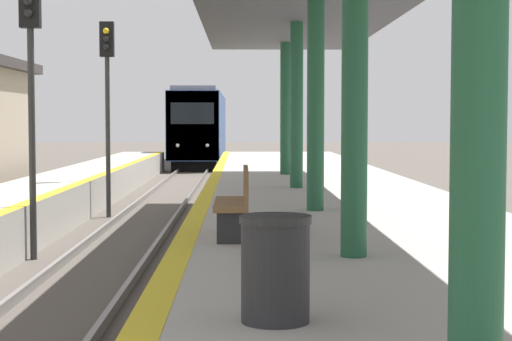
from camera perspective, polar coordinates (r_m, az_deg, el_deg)
name	(u,v)px	position (r m, az deg, el deg)	size (l,w,h in m)	color
train	(200,127)	(49.63, -3.74, 2.91)	(2.63, 16.12, 4.26)	black
signal_mid	(31,65)	(15.87, -14.79, 6.82)	(0.36, 0.31, 5.06)	#2D2D2D
signal_far	(107,82)	(22.50, -9.89, 5.81)	(0.36, 0.31, 5.06)	#2D2D2D
trash_bin	(275,268)	(6.53, 1.30, -6.54)	(0.55, 0.55, 0.81)	#262628
bench	(236,201)	(11.25, -1.32, -2.03)	(0.44, 1.52, 0.92)	brown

